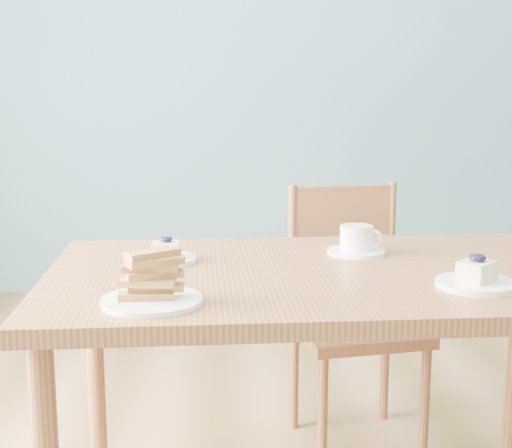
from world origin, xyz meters
name	(u,v)px	position (x,y,z in m)	size (l,w,h in m)	color
dining_table	(334,299)	(-0.32, 0.15, 0.64)	(1.34, 0.78, 0.71)	#915C37
dining_chair	(354,314)	(-0.16, 0.69, 0.42)	(0.43, 0.41, 0.82)	#915C37
cheesecake_plate_near	(476,278)	(-0.04, -0.02, 0.72)	(0.17, 0.17, 0.07)	white
cheesecake_plate_far	(166,255)	(-0.71, 0.25, 0.72)	(0.15, 0.15, 0.06)	white
coffee_cup	(357,242)	(-0.23, 0.30, 0.74)	(0.14, 0.14, 0.07)	white
biscotti_plate	(152,286)	(-0.71, -0.10, 0.74)	(0.20, 0.20, 0.10)	white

